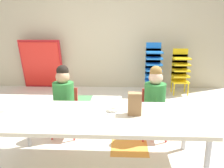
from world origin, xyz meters
TOP-DOWN VIEW (x-y plane):
  - ground_plane at (-0.00, 0.00)m, footprint 5.30×4.62m
  - back_wall at (0.00, 2.31)m, footprint 5.30×0.10m
  - craft_table at (0.17, -0.82)m, footprint 1.96×0.83m
  - seated_child_near_camera at (-0.37, -0.17)m, footprint 0.34×0.34m
  - seated_child_middle_seat at (0.76, -0.17)m, footprint 0.32×0.31m
  - kid_chair_blue_stack at (0.99, 1.82)m, footprint 0.32×0.30m
  - kid_chair_yellow_stack at (1.54, 1.82)m, footprint 0.32×0.30m
  - folded_activity_table at (-1.43, 2.11)m, footprint 0.90×0.29m
  - paper_bag_brown at (0.48, -0.78)m, footprint 0.13×0.09m
  - paper_plate_near_edge at (0.26, -0.72)m, footprint 0.18×0.18m
  - donut_powdered_on_plate at (0.26, -0.72)m, footprint 0.12×0.12m

SIDE VIEW (x-z plane):
  - ground_plane at x=0.00m, z-range -0.02..0.00m
  - craft_table at x=0.17m, z-range 0.23..0.78m
  - kid_chair_yellow_stack at x=1.54m, z-range 0.06..0.98m
  - folded_activity_table at x=-1.43m, z-range -0.01..1.08m
  - paper_plate_near_edge at x=0.26m, z-range 0.55..0.56m
  - seated_child_near_camera at x=-0.37m, z-range 0.10..1.01m
  - seated_child_middle_seat at x=0.76m, z-range 0.10..1.01m
  - donut_powdered_on_plate at x=0.26m, z-range 0.56..0.59m
  - kid_chair_blue_stack at x=0.99m, z-range 0.06..1.10m
  - paper_bag_brown at x=0.48m, z-range 0.55..0.77m
  - back_wall at x=0.00m, z-range 0.00..2.51m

